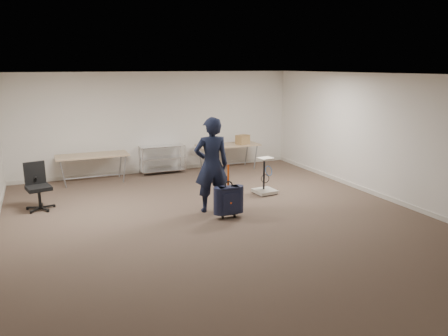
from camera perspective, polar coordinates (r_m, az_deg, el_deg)
name	(u,v)px	position (r m, az deg, el deg)	size (l,w,h in m)	color
ground	(220,221)	(8.58, -0.57, -6.91)	(9.00, 9.00, 0.00)	#48382C
room_shell	(196,199)	(9.79, -3.67, -4.06)	(8.00, 9.00, 9.00)	silver
folding_table_left	(92,157)	(11.68, -16.83, 1.41)	(1.80, 0.75, 0.73)	tan
folding_table_right	(228,146)	(12.65, 0.52, 2.85)	(1.80, 0.75, 0.73)	tan
wire_shelf	(162,158)	(12.31, -8.09, 1.30)	(1.22, 0.47, 0.80)	silver
person	(212,165)	(8.89, -1.64, 0.40)	(0.72, 0.47, 1.97)	black
suitcase	(229,200)	(8.62, 0.60, -4.23)	(0.40, 0.25, 1.08)	black
office_chair	(39,195)	(9.96, -23.03, -3.31)	(0.60, 0.60, 0.99)	black
equipment_cart	(265,184)	(10.34, 5.37, -2.12)	(0.51, 0.51, 0.87)	beige
cardboard_box	(243,140)	(12.70, 2.44, 3.73)	(0.35, 0.27, 0.27)	olive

